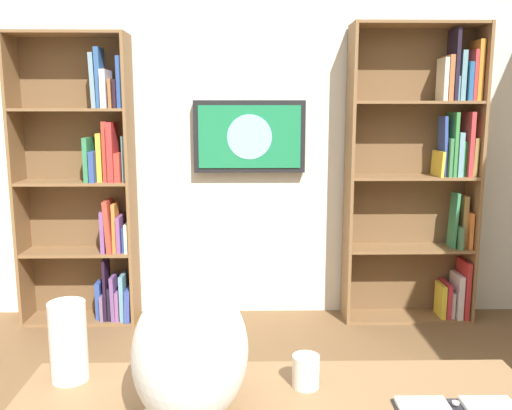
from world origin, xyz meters
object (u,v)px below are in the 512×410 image
Objects in this scene: cat at (192,338)px; coffee_mug at (306,371)px; bookshelf_right at (90,187)px; paper_towel_roll at (68,341)px; wall_mounted_tv at (249,137)px; bookshelf_left at (427,175)px.

coffee_mug is at bearing -162.38° from cat.
bookshelf_right is 2.72m from coffee_mug.
paper_towel_roll is (-0.58, 2.33, -0.14)m from bookshelf_right.
wall_mounted_tv is at bearing -86.55° from coffee_mug.
bookshelf_left is at bearing -115.18° from coffee_mug.
bookshelf_left is at bearing -120.09° from cat.
cat is (0.17, 2.57, -0.41)m from wall_mounted_tv.
bookshelf_left is at bearing 176.40° from wall_mounted_tv.
bookshelf_left is 3.60× the size of cat.
paper_towel_roll is (0.56, 2.42, -0.48)m from wall_mounted_tv.
coffee_mug is (-1.28, 2.39, -0.21)m from bookshelf_right.
bookshelf_left reaches higher than paper_towel_roll.
cat reaches higher than paper_towel_roll.
bookshelf_left is 2.89m from cat.
paper_towel_roll is at bearing 51.92° from bookshelf_left.
bookshelf_right is at bearing -61.75° from coffee_mug.
wall_mounted_tv is 2.53m from paper_towel_roll.
bookshelf_left is 2.98m from paper_towel_roll.
paper_towel_roll is (0.39, -0.16, -0.08)m from cat.
coffee_mug is (-0.32, -0.10, -0.15)m from cat.
paper_towel_roll is at bearing 103.91° from bookshelf_right.
wall_mounted_tv is at bearing -93.82° from cat.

